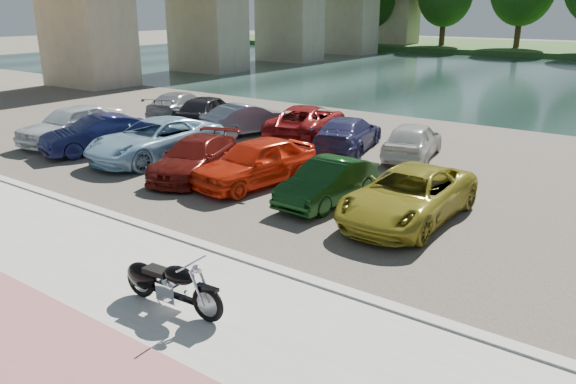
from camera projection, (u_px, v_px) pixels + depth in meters
name	position (u px, v px, depth m)	size (l,w,h in m)	color
ground	(186.00, 303.00, 10.71)	(200.00, 200.00, 0.00)	#595447
promenade	(145.00, 323.00, 9.92)	(60.00, 6.00, 0.10)	#A8A69E
pink_path	(69.00, 362.00, 8.76)	(60.00, 2.00, 0.01)	#9B5858
kerb	(253.00, 263.00, 12.22)	(60.00, 0.30, 0.14)	#A8A69E
parking_lot	(421.00, 172.00, 19.14)	(60.00, 18.00, 0.04)	#3F3A33
bridge	(284.00, 5.00, 56.10)	(7.00, 56.00, 8.55)	tan
motorcycle	(164.00, 283.00, 10.29)	(2.33, 0.75, 1.05)	black
car_0	(72.00, 124.00, 22.92)	(1.82, 4.53, 1.54)	silver
car_1	(99.00, 134.00, 21.48)	(1.46, 4.19, 1.38)	#141841
car_2	(156.00, 139.00, 20.43)	(2.44, 5.29, 1.47)	#98C2DE
car_3	(195.00, 157.00, 18.43)	(1.75, 4.30, 1.25)	#5D120D
car_4	(256.00, 162.00, 17.49)	(1.73, 4.31, 1.47)	red
car_5	(328.00, 182.00, 15.91)	(1.29, 3.70, 1.22)	black
car_6	(408.00, 195.00, 14.56)	(2.25, 4.88, 1.36)	#9E9324
car_7	(181.00, 105.00, 27.96)	(1.87, 4.59, 1.33)	gray
car_8	(208.00, 110.00, 26.14)	(1.75, 4.34, 1.48)	black
car_9	(247.00, 119.00, 24.53)	(1.41, 4.04, 1.33)	gray
car_10	(307.00, 121.00, 23.78)	(2.35, 5.09, 1.42)	maroon
car_11	(348.00, 133.00, 21.81)	(1.82, 4.48, 1.30)	navy
car_12	(413.00, 140.00, 20.57)	(1.62, 4.03, 1.37)	silver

